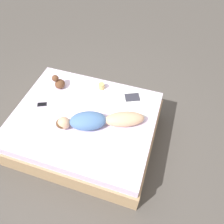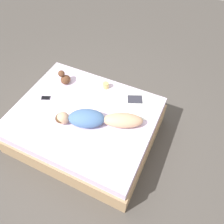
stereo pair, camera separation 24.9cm
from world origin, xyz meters
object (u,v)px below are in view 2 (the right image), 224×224
at_px(open_magazine, 135,106).
at_px(coffee_mug, 106,85).
at_px(person, 97,119).
at_px(cell_phone, 46,98).

distance_m(open_magazine, coffee_mug, 0.59).
distance_m(person, coffee_mug, 0.72).
relative_size(coffee_mug, cell_phone, 0.84).
bearing_deg(open_magazine, person, 121.00).
relative_size(person, coffee_mug, 9.16).
height_order(open_magazine, coffee_mug, coffee_mug).
relative_size(open_magazine, cell_phone, 3.89).
xyz_separation_m(person, open_magazine, (0.53, -0.37, -0.09)).
distance_m(person, cell_phone, 0.95).
distance_m(person, open_magazine, 0.65).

